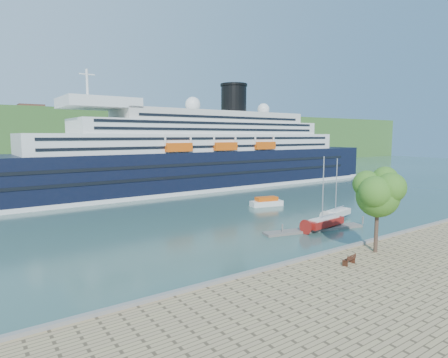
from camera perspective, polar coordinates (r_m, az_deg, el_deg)
ground at (r=51.24m, az=22.84°, el=-9.38°), size 400.00×400.00×0.00m
far_hillside at (r=176.13m, az=-21.07°, el=5.64°), size 400.00×50.00×24.00m
quay_coping at (r=50.85m, az=23.09°, el=-8.17°), size 220.00×0.50×0.30m
cruise_ship at (r=96.67m, az=-4.73°, el=6.73°), size 124.04×20.10×27.79m
park_bench at (r=39.69m, az=18.49°, el=-11.49°), size 1.82×0.95×1.11m
promenade_tree at (r=43.73m, az=22.34°, el=-3.91°), size 6.10×6.10×10.10m
floating_pontoon at (r=56.11m, az=13.59°, el=-7.48°), size 15.90×5.52×0.35m
sailboat_red at (r=56.29m, az=15.15°, el=-2.34°), size 8.12×3.01×10.25m
sailboat_white_far at (r=63.95m, az=16.92°, el=-1.65°), size 7.69×3.74×9.58m
tender_launch at (r=73.60m, az=6.48°, el=-3.42°), size 6.80×3.59×1.79m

